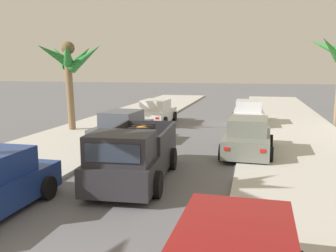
{
  "coord_description": "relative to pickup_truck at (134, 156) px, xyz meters",
  "views": [
    {
      "loc": [
        3.22,
        -3.34,
        3.58
      ],
      "look_at": [
        -0.16,
        11.17,
        1.2
      ],
      "focal_mm": 39.53,
      "sensor_mm": 36.0,
      "label": 1
    }
  ],
  "objects": [
    {
      "name": "car_right_mid",
      "position": [
        -2.45,
        11.86,
        -0.1
      ],
      "size": [
        2.05,
        4.27,
        1.54
      ],
      "color": "silver",
      "rests_on": "ground"
    },
    {
      "name": "curb_right",
      "position": [
        4.47,
        4.55,
        -0.76
      ],
      "size": [
        0.16,
        60.0,
        0.1
      ],
      "primitive_type": "cube",
      "color": "silver",
      "rests_on": "ground"
    },
    {
      "name": "sidewalk_left",
      "position": [
        -4.92,
        4.55,
        -0.75
      ],
      "size": [
        5.26,
        60.0,
        0.12
      ],
      "primitive_type": "cube",
      "color": "beige",
      "rests_on": "ground"
    },
    {
      "name": "car_right_far",
      "position": [
        3.3,
        12.65,
        -0.1
      ],
      "size": [
        2.07,
        4.28,
        1.54
      ],
      "color": "silver",
      "rests_on": "ground"
    },
    {
      "name": "sidewalk_right",
      "position": [
        5.7,
        4.55,
        -0.75
      ],
      "size": [
        5.26,
        60.0,
        0.12
      ],
      "primitive_type": "cube",
      "color": "beige",
      "rests_on": "ground"
    },
    {
      "name": "car_left_far",
      "position": [
        -2.43,
        5.61,
        -0.1
      ],
      "size": [
        2.17,
        4.32,
        1.54
      ],
      "color": "#474C56",
      "rests_on": "ground"
    },
    {
      "name": "curb_left",
      "position": [
        -3.68,
        4.55,
        -0.76
      ],
      "size": [
        0.16,
        60.0,
        0.1
      ],
      "primitive_type": "cube",
      "color": "silver",
      "rests_on": "ground"
    },
    {
      "name": "pickup_truck",
      "position": [
        0.0,
        0.0,
        0.0
      ],
      "size": [
        2.48,
        5.33,
        1.8
      ],
      "color": "#28282D",
      "rests_on": "ground"
    },
    {
      "name": "palm_tree_left_fore",
      "position": [
        -6.21,
        7.85,
        3.07
      ],
      "size": [
        3.94,
        3.54,
        4.96
      ],
      "color": "brown",
      "rests_on": "ground"
    },
    {
      "name": "car_left_near",
      "position": [
        3.43,
        4.51,
        -0.1
      ],
      "size": [
        2.15,
        4.31,
        1.54
      ],
      "color": "slate",
      "rests_on": "ground"
    }
  ]
}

